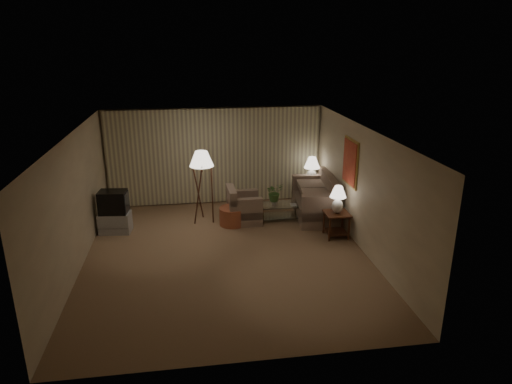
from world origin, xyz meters
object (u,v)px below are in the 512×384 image
crt_tv (113,202)px  coffee_table (280,209)px  side_table_far (311,190)px  table_lamp_far (312,168)px  table_lamp_near (338,197)px  armchair (244,208)px  tv_cabinet (115,222)px  ottoman (233,216)px  floor_lamp (202,185)px  sofa (315,201)px  vase (274,202)px  side_table_near (337,220)px

crt_tv → coffee_table: bearing=8.9°
side_table_far → table_lamp_far: size_ratio=0.79×
side_table_far → table_lamp_near: bearing=-90.0°
armchair → tv_cabinet: size_ratio=1.17×
side_table_far → ottoman: bearing=-152.8°
side_table_far → floor_lamp: floor_lamp is taller
table_lamp_near → floor_lamp: bearing=155.1°
table_lamp_near → tv_cabinet: bearing=168.8°
sofa → vase: size_ratio=14.59×
tv_cabinet → ottoman: size_ratio=1.15×
sofa → ottoman: size_ratio=3.19×
side_table_far → vase: bearing=-139.8°
crt_tv → side_table_far: bearing=19.7°
side_table_near → sofa: bearing=96.3°
side_table_near → floor_lamp: size_ratio=0.33×
sofa → table_lamp_near: (0.15, -1.35, 0.55)m
tv_cabinet → floor_lamp: floor_lamp is taller
side_table_far → ottoman: 2.64m
crt_tv → floor_lamp: size_ratio=0.37×
coffee_table → floor_lamp: floor_lamp is taller
side_table_near → tv_cabinet: size_ratio=0.78×
vase → floor_lamp: bearing=174.6°
side_table_near → coffee_table: 1.67m
floor_lamp → ottoman: floor_lamp is taller
table_lamp_far → side_table_far: bearing=45.0°
armchair → side_table_far: size_ratio=1.51×
armchair → table_lamp_far: (2.03, 1.05, 0.69)m
armchair → vase: armchair is taller
coffee_table → crt_tv: size_ratio=1.60×
side_table_near → table_lamp_near: (-0.00, -0.00, 0.57)m
coffee_table → tv_cabinet: 4.10m
sofa → tv_cabinet: (-5.05, -0.32, -0.18)m
sofa → table_lamp_near: size_ratio=3.25×
table_lamp_near → tv_cabinet: (-5.20, 1.03, -0.74)m
side_table_far → ottoman: size_ratio=0.90×
ottoman → tv_cabinet: bearing=-178.6°
side_table_near → vase: (-1.25, 1.25, 0.07)m
side_table_near → vase: side_table_near is taller
tv_cabinet → vase: bearing=9.0°
sofa → tv_cabinet: sofa is taller
floor_lamp → side_table_far: bearing=16.2°
ottoman → armchair: bearing=26.0°
table_lamp_near → ottoman: (-2.34, 1.10, -0.76)m
coffee_table → vase: vase is taller
sofa → vase: (-1.10, -0.10, 0.05)m
table_lamp_far → floor_lamp: floor_lamp is taller
ottoman → table_lamp_near: bearing=-25.2°
floor_lamp → vase: floor_lamp is taller
side_table_near → table_lamp_far: table_lamp_far is taller
table_lamp_far → crt_tv: size_ratio=1.11×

